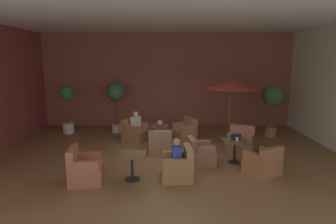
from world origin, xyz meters
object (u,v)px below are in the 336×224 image
at_px(armchair_front_left_north, 264,164).
at_px(armchair_front_left_south, 201,154).
at_px(armchair_front_right_east, 179,167).
at_px(potted_tree_mid_left, 274,100).
at_px(armchair_front_left_east, 242,143).
at_px(patio_umbrella_tall_red, 232,84).
at_px(armchair_mid_center_south, 186,132).
at_px(potted_tree_left_corner, 68,103).
at_px(patron_blue_shirt, 161,131).
at_px(armchair_front_right_north, 85,169).
at_px(patron_by_window, 178,152).
at_px(armchair_mid_center_east, 161,144).
at_px(cafe_table_front_left, 236,145).
at_px(cafe_table_mid_center, 160,131).
at_px(potted_tree_mid_right, 117,96).
at_px(cafe_table_front_right, 133,160).
at_px(iced_drink_cup, 238,139).
at_px(armchair_mid_center_north, 136,132).
at_px(open_laptop, 236,138).
at_px(patron_with_friend, 137,121).

distance_m(armchair_front_left_north, armchair_front_left_south, 1.75).
height_order(armchair_front_right_east, potted_tree_mid_left, potted_tree_mid_left).
xyz_separation_m(armchair_front_left_east, potted_tree_mid_left, (1.65, 1.91, 1.13)).
bearing_deg(patio_umbrella_tall_red, armchair_mid_center_south, -170.01).
relative_size(potted_tree_left_corner, patron_blue_shirt, 3.08).
bearing_deg(armchair_mid_center_south, armchair_front_left_east, -38.63).
distance_m(armchair_front_left_north, potted_tree_mid_left, 4.21).
distance_m(armchair_front_right_north, patron_by_window, 2.32).
xyz_separation_m(armchair_front_left_north, armchair_mid_center_east, (-2.77, 1.77, 0.02)).
relative_size(cafe_table_front_left, potted_tree_left_corner, 0.37).
xyz_separation_m(cafe_table_mid_center, potted_tree_mid_right, (-1.83, 1.68, 1.07)).
bearing_deg(armchair_front_left_north, armchair_front_right_east, -173.17).
bearing_deg(cafe_table_front_right, armchair_front_right_north, -172.25).
distance_m(cafe_table_front_left, armchair_front_right_east, 2.07).
xyz_separation_m(armchair_mid_center_east, patio_umbrella_tall_red, (2.60, 1.78, 1.76)).
height_order(armchair_front_left_north, cafe_table_mid_center, armchair_front_left_north).
height_order(potted_tree_mid_right, patron_by_window, potted_tree_mid_right).
distance_m(armchair_mid_center_south, iced_drink_cup, 2.83).
bearing_deg(cafe_table_front_right, potted_tree_mid_right, 104.35).
height_order(armchair_front_left_north, potted_tree_left_corner, potted_tree_left_corner).
height_order(armchair_front_left_north, armchair_front_left_south, armchair_front_left_north).
height_order(cafe_table_front_right, cafe_table_mid_center, same).
height_order(armchair_front_left_east, potted_tree_mid_right, potted_tree_mid_right).
distance_m(cafe_table_front_right, patron_blue_shirt, 2.25).
relative_size(cafe_table_front_left, armchair_front_right_north, 0.81).
bearing_deg(armchair_front_right_east, potted_tree_left_corner, 133.58).
bearing_deg(armchair_mid_center_north, potted_tree_left_corner, 159.89).
height_order(armchair_front_right_north, patron_blue_shirt, patron_blue_shirt).
distance_m(patron_blue_shirt, open_laptop, 2.39).
distance_m(cafe_table_front_left, armchair_front_left_south, 1.07).
distance_m(armchair_front_left_south, armchair_front_right_north, 3.24).
bearing_deg(armchair_front_left_east, armchair_front_right_north, -152.20).
distance_m(potted_tree_left_corner, patron_by_window, 6.31).
relative_size(patio_umbrella_tall_red, patron_blue_shirt, 3.53).
bearing_deg(potted_tree_left_corner, armchair_front_right_east, -46.42).
bearing_deg(potted_tree_left_corner, armchair_mid_center_east, -33.43).
xyz_separation_m(armchair_front_right_north, patron_with_friend, (0.86, 3.73, 0.39)).
relative_size(armchair_mid_center_south, open_laptop, 3.11).
bearing_deg(potted_tree_mid_right, patron_with_friend, -52.93).
relative_size(cafe_table_front_left, potted_tree_mid_left, 0.36).
xyz_separation_m(armchair_front_right_east, patron_with_friend, (-1.46, 3.51, 0.41)).
bearing_deg(cafe_table_mid_center, iced_drink_cup, -40.97).
height_order(armchair_front_right_east, patron_with_friend, patron_with_friend).
height_order(cafe_table_front_right, open_laptop, open_laptop).
bearing_deg(patron_with_friend, potted_tree_mid_left, 5.65).
distance_m(armchair_front_left_east, potted_tree_mid_left, 2.77).
xyz_separation_m(armchair_front_left_north, patio_umbrella_tall_red, (-0.17, 3.55, 1.78)).
relative_size(armchair_front_left_east, armchair_mid_center_south, 0.98).
relative_size(armchair_mid_center_north, armchair_mid_center_east, 1.33).
height_order(patron_with_friend, open_laptop, patron_with_friend).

